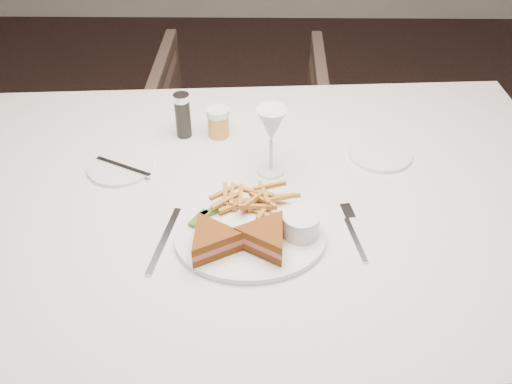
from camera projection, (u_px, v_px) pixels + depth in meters
name	position (u px, v px, depth m)	size (l,w,h in m)	color
ground	(312.00, 290.00, 2.08)	(5.00, 5.00, 0.00)	black
table	(256.00, 300.00, 1.56)	(1.54, 1.02, 0.75)	silver
chair_far	(241.00, 122.00, 2.32)	(0.66, 0.62, 0.68)	#4A362D
table_setting	(250.00, 198.00, 1.26)	(0.81, 0.59, 0.18)	white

